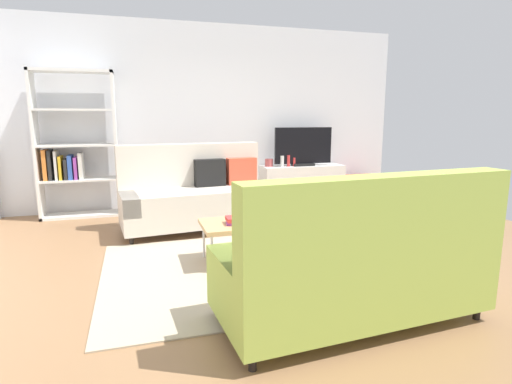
% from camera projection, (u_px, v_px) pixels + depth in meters
% --- Properties ---
extents(ground_plane, '(7.68, 7.68, 0.00)m').
position_uv_depth(ground_plane, '(262.00, 257.00, 4.28)').
color(ground_plane, '#936B47').
extents(wall_far, '(6.40, 0.12, 2.90)m').
position_uv_depth(wall_far, '(211.00, 117.00, 6.66)').
color(wall_far, silver).
rests_on(wall_far, ground_plane).
extents(area_rug, '(2.90, 2.20, 0.01)m').
position_uv_depth(area_rug, '(257.00, 267.00, 3.98)').
color(area_rug, tan).
rests_on(area_rug, ground_plane).
extents(couch_beige, '(1.98, 1.04, 1.10)m').
position_uv_depth(couch_beige, '(197.00, 195.00, 5.33)').
color(couch_beige, beige).
rests_on(couch_beige, ground_plane).
extents(couch_green, '(1.95, 0.97, 1.10)m').
position_uv_depth(couch_green, '(354.00, 264.00, 2.84)').
color(couch_green, '#A3BC4C').
rests_on(couch_green, ground_plane).
extents(coffee_table, '(1.10, 0.56, 0.42)m').
position_uv_depth(coffee_table, '(256.00, 224.00, 4.11)').
color(coffee_table, tan).
rests_on(coffee_table, ground_plane).
extents(tv_console, '(1.40, 0.44, 0.64)m').
position_uv_depth(tv_console, '(302.00, 184.00, 6.95)').
color(tv_console, silver).
rests_on(tv_console, ground_plane).
extents(tv, '(1.00, 0.20, 0.64)m').
position_uv_depth(tv, '(303.00, 147.00, 6.82)').
color(tv, black).
rests_on(tv, tv_console).
extents(bookshelf, '(1.10, 0.36, 2.10)m').
position_uv_depth(bookshelf, '(74.00, 150.00, 5.86)').
color(bookshelf, white).
rests_on(bookshelf, ground_plane).
extents(storage_trunk, '(0.52, 0.40, 0.44)m').
position_uv_depth(storage_trunk, '(362.00, 188.00, 7.19)').
color(storage_trunk, '#B2382D').
rests_on(storage_trunk, ground_plane).
extents(potted_plant, '(0.28, 0.28, 0.36)m').
position_uv_depth(potted_plant, '(267.00, 201.00, 4.12)').
color(potted_plant, brown).
rests_on(potted_plant, coffee_table).
extents(table_book_0, '(0.27, 0.22, 0.03)m').
position_uv_depth(table_book_0, '(239.00, 222.00, 4.01)').
color(table_book_0, purple).
rests_on(table_book_0, coffee_table).
extents(table_book_1, '(0.25, 0.19, 0.04)m').
position_uv_depth(table_book_1, '(239.00, 219.00, 4.00)').
color(table_book_1, red).
rests_on(table_book_1, table_book_0).
extents(vase_0, '(0.14, 0.14, 0.13)m').
position_uv_depth(vase_0, '(269.00, 163.00, 6.77)').
color(vase_0, '#B24C4C').
rests_on(vase_0, tv_console).
extents(bottle_0, '(0.06, 0.06, 0.18)m').
position_uv_depth(bottle_0, '(282.00, 161.00, 6.73)').
color(bottle_0, silver).
rests_on(bottle_0, tv_console).
extents(bottle_1, '(0.05, 0.05, 0.19)m').
position_uv_depth(bottle_1, '(288.00, 161.00, 6.77)').
color(bottle_1, red).
rests_on(bottle_1, tv_console).
extents(bottle_2, '(0.04, 0.04, 0.14)m').
position_uv_depth(bottle_2, '(294.00, 162.00, 6.80)').
color(bottle_2, red).
rests_on(bottle_2, tv_console).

